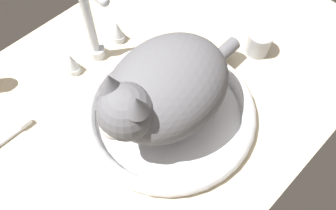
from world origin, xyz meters
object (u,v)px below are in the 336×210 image
object	(u,v)px
faucet	(93,31)
cat	(162,91)
sink_basin	(168,111)
metal_jar	(259,43)

from	to	relation	value
faucet	cat	bearing A→B (deg)	-94.27
sink_basin	metal_jar	size ratio (longest dim) A/B	6.47
sink_basin	faucet	xyz separation A→B (cm)	(0.00, 23.19, 7.25)
cat	sink_basin	bearing A→B (deg)	1.65
sink_basin	metal_jar	world-z (taller)	metal_jar
metal_jar	faucet	bearing A→B (deg)	137.19
sink_basin	cat	xyz separation A→B (cm)	(-1.74, -0.05, 9.72)
sink_basin	faucet	bearing A→B (deg)	90.00
sink_basin	metal_jar	xyz separation A→B (cm)	(27.92, -2.68, 1.51)
cat	metal_jar	world-z (taller)	cat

